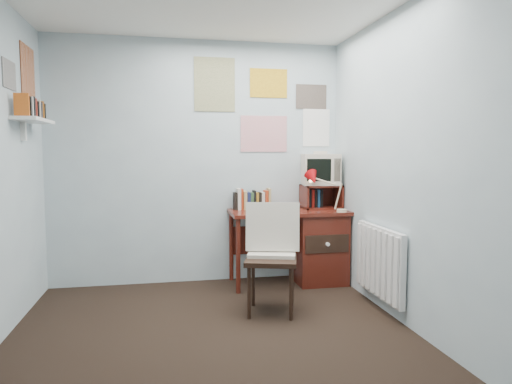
# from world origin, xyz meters

# --- Properties ---
(ground) EXTENTS (3.50, 3.50, 0.00)m
(ground) POSITION_xyz_m (0.00, 0.00, 0.00)
(ground) COLOR black
(ground) RESTS_ON ground
(back_wall) EXTENTS (3.00, 0.02, 2.50)m
(back_wall) POSITION_xyz_m (0.00, 1.75, 1.25)
(back_wall) COLOR silver
(back_wall) RESTS_ON ground
(right_wall) EXTENTS (0.02, 3.50, 2.50)m
(right_wall) POSITION_xyz_m (1.50, 0.00, 1.25)
(right_wall) COLOR silver
(right_wall) RESTS_ON ground
(desk) EXTENTS (1.20, 0.55, 0.76)m
(desk) POSITION_xyz_m (1.17, 1.48, 0.41)
(desk) COLOR #541C13
(desk) RESTS_ON ground
(desk_chair) EXTENTS (0.57, 0.55, 0.90)m
(desk_chair) POSITION_xyz_m (0.53, 0.66, 0.45)
(desk_chair) COLOR black
(desk_chair) RESTS_ON ground
(desk_lamp) EXTENTS (0.30, 0.28, 0.37)m
(desk_lamp) POSITION_xyz_m (1.39, 1.26, 0.94)
(desk_lamp) COLOR red
(desk_lamp) RESTS_ON desk
(tv_riser) EXTENTS (0.40, 0.30, 0.25)m
(tv_riser) POSITION_xyz_m (1.29, 1.59, 0.89)
(tv_riser) COLOR #541C13
(tv_riser) RESTS_ON desk
(crt_tv) EXTENTS (0.42, 0.40, 0.36)m
(crt_tv) POSITION_xyz_m (1.28, 1.61, 1.19)
(crt_tv) COLOR beige
(crt_tv) RESTS_ON tv_riser
(book_row) EXTENTS (0.60, 0.14, 0.22)m
(book_row) POSITION_xyz_m (0.66, 1.66, 0.87)
(book_row) COLOR #541C13
(book_row) RESTS_ON desk
(radiator) EXTENTS (0.09, 0.80, 0.60)m
(radiator) POSITION_xyz_m (1.46, 0.55, 0.42)
(radiator) COLOR white
(radiator) RESTS_ON right_wall
(wall_shelf) EXTENTS (0.20, 0.62, 0.24)m
(wall_shelf) POSITION_xyz_m (-1.40, 1.10, 1.62)
(wall_shelf) COLOR white
(wall_shelf) RESTS_ON left_wall
(posters_back) EXTENTS (1.20, 0.01, 0.90)m
(posters_back) POSITION_xyz_m (0.70, 1.74, 1.85)
(posters_back) COLOR white
(posters_back) RESTS_ON back_wall
(posters_left) EXTENTS (0.01, 0.70, 0.60)m
(posters_left) POSITION_xyz_m (-1.49, 1.10, 2.00)
(posters_left) COLOR white
(posters_left) RESTS_ON left_wall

